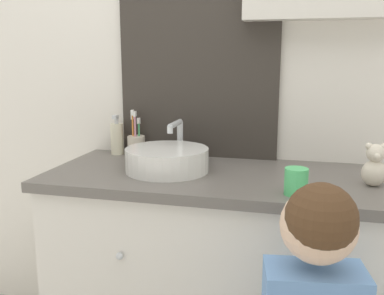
# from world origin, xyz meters

# --- Properties ---
(wall_back) EXTENTS (3.20, 0.18, 2.50)m
(wall_back) POSITION_xyz_m (0.02, 0.62, 1.29)
(wall_back) COLOR silver
(wall_back) RESTS_ON ground_plane
(vanity_counter) EXTENTS (1.23, 0.54, 0.80)m
(vanity_counter) POSITION_xyz_m (0.00, 0.33, 0.40)
(vanity_counter) COLOR silver
(vanity_counter) RESTS_ON ground_plane
(sink_basin) EXTENTS (0.30, 0.36, 0.17)m
(sink_basin) POSITION_xyz_m (-0.19, 0.32, 0.84)
(sink_basin) COLOR white
(sink_basin) RESTS_ON vanity_counter
(toothbrush_holder) EXTENTS (0.07, 0.07, 0.19)m
(toothbrush_holder) POSITION_xyz_m (-0.39, 0.53, 0.85)
(toothbrush_holder) COLOR beige
(toothbrush_holder) RESTS_ON vanity_counter
(soap_dispenser) EXTENTS (0.05, 0.05, 0.17)m
(soap_dispenser) POSITION_xyz_m (-0.48, 0.54, 0.87)
(soap_dispenser) COLOR beige
(soap_dispenser) RESTS_ON vanity_counter
(teddy_bear) EXTENTS (0.08, 0.07, 0.14)m
(teddy_bear) POSITION_xyz_m (0.51, 0.30, 0.87)
(teddy_bear) COLOR beige
(teddy_bear) RESTS_ON vanity_counter
(drinking_cup) EXTENTS (0.07, 0.07, 0.08)m
(drinking_cup) POSITION_xyz_m (0.27, 0.15, 0.84)
(drinking_cup) COLOR #4CC670
(drinking_cup) RESTS_ON vanity_counter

